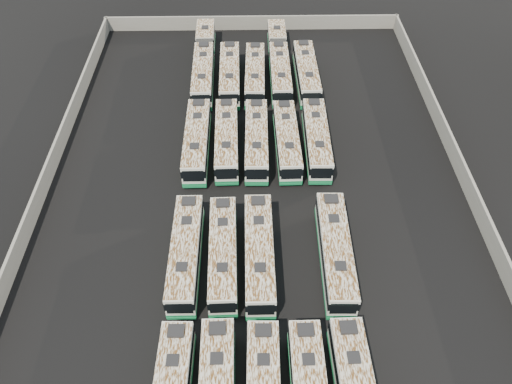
% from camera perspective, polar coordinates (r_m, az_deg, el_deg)
% --- Properties ---
extents(ground, '(140.00, 140.00, 0.00)m').
position_cam_1_polar(ground, '(52.55, -0.02, -0.60)').
color(ground, black).
rests_on(ground, ground).
extents(perimeter_wall, '(45.20, 73.20, 2.20)m').
position_cam_1_polar(perimeter_wall, '(51.76, -0.02, 0.24)').
color(perimeter_wall, slate).
rests_on(perimeter_wall, ground).
extents(bus_midfront_far_left, '(2.56, 12.01, 3.38)m').
position_cam_1_polar(bus_midfront_far_left, '(46.08, -8.02, -6.88)').
color(bus_midfront_far_left, beige).
rests_on(bus_midfront_far_left, ground).
extents(bus_midfront_left, '(2.74, 11.78, 3.31)m').
position_cam_1_polar(bus_midfront_left, '(45.73, -3.78, -7.02)').
color(bus_midfront_left, beige).
rests_on(bus_midfront_left, ground).
extents(bus_midfront_center, '(2.61, 12.18, 3.43)m').
position_cam_1_polar(bus_midfront_center, '(45.58, 0.37, -6.98)').
color(bus_midfront_center, beige).
rests_on(bus_midfront_center, ground).
extents(bus_midfront_far_right, '(2.85, 12.35, 3.47)m').
position_cam_1_polar(bus_midfront_far_right, '(46.23, 9.03, -6.73)').
color(bus_midfront_far_right, beige).
rests_on(bus_midfront_far_right, ground).
extents(bus_midback_far_left, '(2.66, 12.28, 3.46)m').
position_cam_1_polar(bus_midback_far_left, '(56.96, -6.76, 5.85)').
color(bus_midback_far_left, beige).
rests_on(bus_midback_far_left, ground).
extents(bus_midback_left, '(2.78, 12.04, 3.38)m').
position_cam_1_polar(bus_midback_left, '(56.88, -3.37, 6.00)').
color(bus_midback_left, beige).
rests_on(bus_midback_left, ground).
extents(bus_midback_center, '(2.73, 12.00, 3.37)m').
position_cam_1_polar(bus_midback_center, '(56.73, 0.06, 5.97)').
color(bus_midback_center, beige).
rests_on(bus_midback_center, ground).
extents(bus_midback_right, '(2.70, 11.79, 3.31)m').
position_cam_1_polar(bus_midback_right, '(56.85, 3.56, 5.92)').
color(bus_midback_right, beige).
rests_on(bus_midback_right, ground).
extents(bus_midback_far_right, '(2.77, 12.03, 3.38)m').
position_cam_1_polar(bus_midback_far_right, '(57.27, 6.94, 6.03)').
color(bus_midback_far_right, beige).
rests_on(bus_midback_far_right, ground).
extents(bus_back_far_left, '(2.96, 19.04, 3.44)m').
position_cam_1_polar(bus_back_far_left, '(70.64, -5.96, 14.61)').
color(bus_back_far_left, beige).
rests_on(bus_back_far_left, ground).
extents(bus_back_left, '(2.72, 12.18, 3.42)m').
position_cam_1_polar(bus_back_left, '(67.70, -3.01, 13.28)').
color(bus_back_left, beige).
rests_on(bus_back_left, ground).
extents(bus_back_center, '(2.80, 11.95, 3.35)m').
position_cam_1_polar(bus_back_center, '(67.64, -0.12, 13.28)').
color(bus_back_center, beige).
rests_on(bus_back_center, ground).
extents(bus_back_right, '(2.52, 18.48, 3.35)m').
position_cam_1_polar(bus_back_right, '(70.63, 2.64, 14.76)').
color(bus_back_right, beige).
rests_on(bus_back_right, ground).
extents(bus_back_far_right, '(2.72, 12.30, 3.46)m').
position_cam_1_polar(bus_back_far_right, '(68.17, 5.78, 13.37)').
color(bus_back_far_right, beige).
rests_on(bus_back_far_right, ground).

